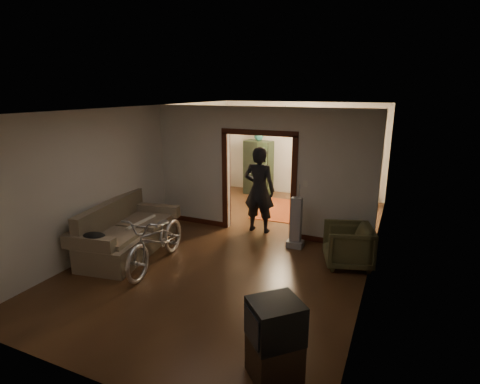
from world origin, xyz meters
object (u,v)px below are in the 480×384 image
Objects in this scene: person at (259,190)px; desk at (331,190)px; armchair at (348,245)px; locker at (258,168)px; sofa at (128,228)px; bicycle at (157,239)px.

person reaches higher than desk.
armchair is 0.51× the size of locker.
person is (-2.12, 0.95, 0.59)m from armchair.
locker reaches higher than desk.
locker reaches higher than sofa.
sofa is 2.59× the size of armchair.
locker is 1.54× the size of desk.
bicycle is 1.18× the size of locker.
locker reaches higher than armchair.
sofa is 1.11× the size of bicycle.
bicycle is at bearing -25.35° from sofa.
person is at bearing -131.67° from armchair.
armchair is at bearing 6.91° from sofa.
bicycle reaches higher than desk.
armchair is 0.79× the size of desk.
desk is (3.03, 4.94, -0.11)m from sofa.
armchair is at bearing -38.65° from locker.
sofa is 2.93m from person.
armchair is 3.89m from desk.
sofa is 0.92m from bicycle.
locker is 2.30m from desk.
sofa is 5.80m from desk.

